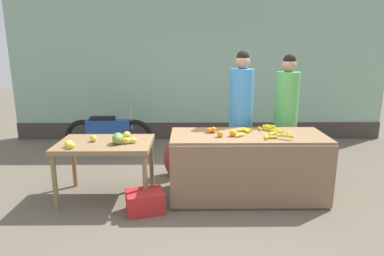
# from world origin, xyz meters

# --- Properties ---
(ground_plane) EXTENTS (24.00, 24.00, 0.00)m
(ground_plane) POSITION_xyz_m (0.00, 0.00, 0.00)
(ground_plane) COLOR #665B4C
(market_wall_back) EXTENTS (7.81, 0.23, 3.59)m
(market_wall_back) POSITION_xyz_m (0.00, 2.97, 1.76)
(market_wall_back) COLOR #8CB299
(market_wall_back) RESTS_ON ground
(fruit_stall_counter) EXTENTS (1.98, 0.82, 0.85)m
(fruit_stall_counter) POSITION_xyz_m (0.53, -0.01, 0.43)
(fruit_stall_counter) COLOR olive
(fruit_stall_counter) RESTS_ON ground
(side_table_wooden) EXTENTS (1.19, 0.79, 0.76)m
(side_table_wooden) POSITION_xyz_m (-1.31, 0.00, 0.67)
(side_table_wooden) COLOR olive
(side_table_wooden) RESTS_ON ground
(banana_bunch_pile) EXTENTS (0.73, 0.63, 0.07)m
(banana_bunch_pile) POSITION_xyz_m (0.73, 0.02, 0.88)
(banana_bunch_pile) COLOR gold
(banana_bunch_pile) RESTS_ON fruit_stall_counter
(orange_pile) EXTENTS (0.37, 0.30, 0.09)m
(orange_pile) POSITION_xyz_m (0.17, -0.02, 0.89)
(orange_pile) COLOR orange
(orange_pile) RESTS_ON fruit_stall_counter
(mango_papaya_pile) EXTENTS (0.87, 0.65, 0.14)m
(mango_papaya_pile) POSITION_xyz_m (-1.20, -0.07, 0.81)
(mango_papaya_pile) COLOR yellow
(mango_papaya_pile) RESTS_ON side_table_wooden
(vendor_woman_blue_shirt) EXTENTS (0.34, 0.34, 1.89)m
(vendor_woman_blue_shirt) POSITION_xyz_m (0.53, 0.64, 0.96)
(vendor_woman_blue_shirt) COLOR #33333D
(vendor_woman_blue_shirt) RESTS_ON ground
(vendor_woman_green_shirt) EXTENTS (0.34, 0.34, 1.84)m
(vendor_woman_green_shirt) POSITION_xyz_m (1.22, 0.73, 0.93)
(vendor_woman_green_shirt) COLOR #33333D
(vendor_woman_green_shirt) RESTS_ON ground
(parked_motorcycle) EXTENTS (1.60, 0.18, 0.88)m
(parked_motorcycle) POSITION_xyz_m (-1.71, 1.85, 0.40)
(parked_motorcycle) COLOR black
(parked_motorcycle) RESTS_ON ground
(produce_crate) EXTENTS (0.51, 0.43, 0.26)m
(produce_crate) POSITION_xyz_m (-0.76, -0.43, 0.13)
(produce_crate) COLOR red
(produce_crate) RESTS_ON ground
(produce_sack) EXTENTS (0.42, 0.45, 0.55)m
(produce_sack) POSITION_xyz_m (-0.46, 0.73, 0.27)
(produce_sack) COLOR maroon
(produce_sack) RESTS_ON ground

